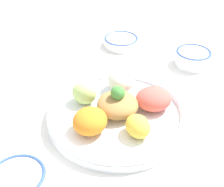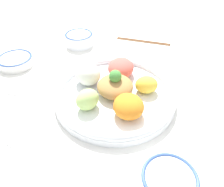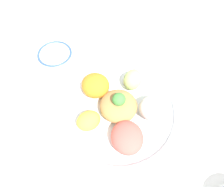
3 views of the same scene
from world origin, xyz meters
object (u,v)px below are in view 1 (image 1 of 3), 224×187
(rice_bowl_blue, at_px, (121,41))
(serving_spoon_extra, at_px, (84,62))
(sauce_bowl_dark, at_px, (18,180))
(salad_platter, at_px, (118,110))
(serving_spoon_main, at_px, (30,84))
(sauce_bowl_red, at_px, (193,57))

(rice_bowl_blue, xyz_separation_m, serving_spoon_extra, (-0.07, 0.15, -0.01))
(sauce_bowl_dark, bearing_deg, salad_platter, -62.52)
(salad_platter, height_order, serving_spoon_main, salad_platter)
(rice_bowl_blue, relative_size, serving_spoon_extra, 0.93)
(sauce_bowl_red, height_order, serving_spoon_extra, sauce_bowl_red)
(salad_platter, xyz_separation_m, sauce_bowl_red, (0.16, -0.30, -0.00))
(sauce_bowl_red, bearing_deg, sauce_bowl_dark, 117.96)
(salad_platter, xyz_separation_m, rice_bowl_blue, (0.34, -0.13, -0.01))
(salad_platter, bearing_deg, serving_spoon_extra, 2.51)
(sauce_bowl_red, distance_m, serving_spoon_extra, 0.33)
(sauce_bowl_red, distance_m, sauce_bowl_dark, 0.61)
(sauce_bowl_red, distance_m, serving_spoon_main, 0.48)
(salad_platter, distance_m, rice_bowl_blue, 0.37)
(sauce_bowl_red, xyz_separation_m, rice_bowl_blue, (0.18, 0.16, -0.01))
(rice_bowl_blue, relative_size, serving_spoon_main, 0.94)
(sauce_bowl_dark, height_order, serving_spoon_extra, sauce_bowl_dark)
(rice_bowl_blue, xyz_separation_m, sauce_bowl_dark, (-0.47, 0.38, 0.00))
(serving_spoon_main, bearing_deg, rice_bowl_blue, -42.85)
(salad_platter, distance_m, sauce_bowl_red, 0.34)
(rice_bowl_blue, height_order, sauce_bowl_dark, sauce_bowl_dark)
(rice_bowl_blue, relative_size, sauce_bowl_dark, 1.05)
(serving_spoon_extra, bearing_deg, sauce_bowl_red, -102.11)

